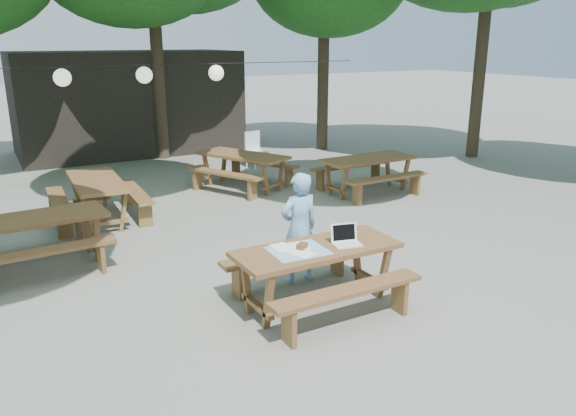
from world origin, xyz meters
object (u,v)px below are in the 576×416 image
at_px(main_picnic_table, 317,275).
at_px(plastic_chair, 257,158).
at_px(woman, 299,228).
at_px(picnic_table_nw, 34,242).

bearing_deg(main_picnic_table, plastic_chair, 69.03).
bearing_deg(woman, picnic_table_nw, -37.11).
relative_size(main_picnic_table, plastic_chair, 2.22).
relative_size(picnic_table_nw, woman, 1.37).
relative_size(main_picnic_table, picnic_table_nw, 0.98).
bearing_deg(main_picnic_table, woman, 76.60).
bearing_deg(woman, plastic_chair, -112.30).
distance_m(main_picnic_table, woman, 0.81).
distance_m(picnic_table_nw, plastic_chair, 7.06).
bearing_deg(woman, main_picnic_table, 76.04).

